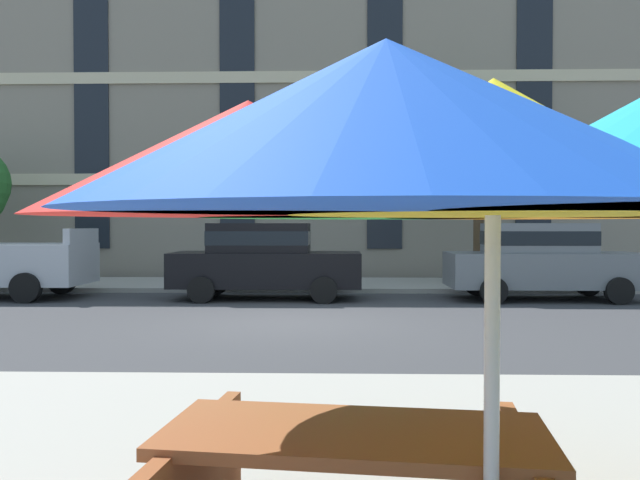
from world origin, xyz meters
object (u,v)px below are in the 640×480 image
street_tree_middle (481,134)px  patio_umbrella (493,156)px  sedan_gray (541,259)px  sedan_black (264,259)px

street_tree_middle → patio_umbrella: (-3.35, -15.42, -2.24)m
sedan_gray → sedan_black: bearing=180.0°
sedan_gray → street_tree_middle: bearing=106.4°
sedan_black → sedan_gray: 6.46m
street_tree_middle → sedan_black: bearing=-154.3°
patio_umbrella → street_tree_middle: bearing=77.8°
sedan_black → street_tree_middle: street_tree_middle is taller
sedan_gray → patio_umbrella: size_ratio=1.25×
street_tree_middle → patio_umbrella: bearing=-102.2°
sedan_gray → street_tree_middle: size_ratio=0.80×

